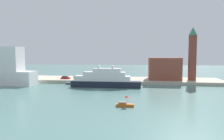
# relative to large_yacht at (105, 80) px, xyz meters

# --- Properties ---
(ground) EXTENTS (400.00, 400.00, 0.00)m
(ground) POSITION_rel_large_yacht_xyz_m (-1.54, -7.60, -3.11)
(ground) COLOR slate
(quay_dock) EXTENTS (110.00, 20.74, 1.49)m
(quay_dock) POSITION_rel_large_yacht_xyz_m (-1.54, 18.77, -2.37)
(quay_dock) COLOR #B7AD99
(quay_dock) RESTS_ON ground
(large_yacht) EXTENTS (28.85, 4.76, 11.07)m
(large_yacht) POSITION_rel_large_yacht_xyz_m (0.00, 0.00, 0.00)
(large_yacht) COLOR black
(large_yacht) RESTS_ON ground
(small_motorboat) EXTENTS (4.61, 1.43, 2.93)m
(small_motorboat) POSITION_rel_large_yacht_xyz_m (10.69, -32.12, -2.28)
(small_motorboat) COLOR #C66019
(small_motorboat) RESTS_ON ground
(work_barge) EXTENTS (4.74, 1.96, 0.96)m
(work_barge) POSITION_rel_large_yacht_xyz_m (-16.19, 5.52, -2.63)
(work_barge) COLOR #595966
(work_barge) RESTS_ON ground
(harbor_building) EXTENTS (14.74, 13.36, 10.49)m
(harbor_building) POSITION_rel_large_yacht_xyz_m (26.14, 18.51, 3.62)
(harbor_building) COLOR brown
(harbor_building) RESTS_ON quay_dock
(bell_tower) EXTENTS (3.93, 3.93, 24.68)m
(bell_tower) POSITION_rel_large_yacht_xyz_m (38.70, 16.82, 11.72)
(bell_tower) COLOR brown
(bell_tower) RESTS_ON quay_dock
(parked_car) EXTENTS (4.45, 1.68, 1.44)m
(parked_car) POSITION_rel_large_yacht_xyz_m (-22.04, 13.91, -1.00)
(parked_car) COLOR #B21E1E
(parked_car) RESTS_ON quay_dock
(person_figure) EXTENTS (0.36, 0.36, 1.82)m
(person_figure) POSITION_rel_large_yacht_xyz_m (-18.24, 15.54, -0.78)
(person_figure) COLOR #4C4C4C
(person_figure) RESTS_ON quay_dock
(mooring_bollard) EXTENTS (0.38, 0.38, 0.78)m
(mooring_bollard) POSITION_rel_large_yacht_xyz_m (0.93, 10.14, -1.24)
(mooring_bollard) COLOR black
(mooring_bollard) RESTS_ON quay_dock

